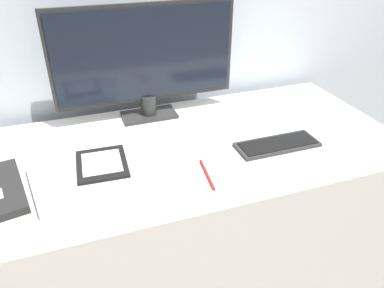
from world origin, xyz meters
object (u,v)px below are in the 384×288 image
keyboard (277,144)px  pen (207,174)px  monitor (145,60)px  laptop (95,174)px  ereader (102,164)px

keyboard → pen: bearing=-164.5°
monitor → pen: monitor is taller
monitor → laptop: size_ratio=1.75×
laptop → ereader: size_ratio=2.08×
pen → ereader: bearing=157.2°
laptop → pen: size_ratio=2.52×
monitor → pen: bearing=-81.5°
laptop → monitor: bearing=54.2°
keyboard → pen: size_ratio=1.85×
monitor → laptop: 0.46m
laptop → pen: bearing=-17.9°
keyboard → ereader: 0.56m
laptop → pen: 0.32m
keyboard → ereader: bearing=175.7°
monitor → ereader: 0.43m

